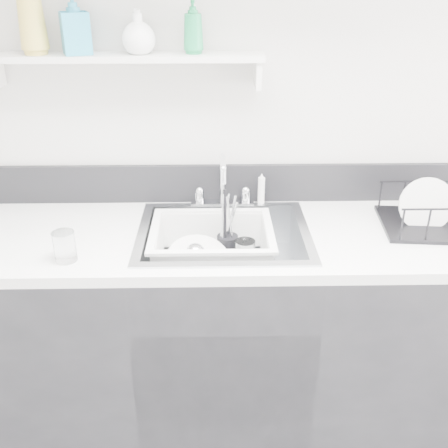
{
  "coord_description": "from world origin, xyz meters",
  "views": [
    {
      "loc": [
        -0.03,
        -0.55,
        1.8
      ],
      "look_at": [
        0.0,
        1.14,
        0.98
      ],
      "focal_mm": 42.0,
      "sensor_mm": 36.0,
      "label": 1
    }
  ],
  "objects_px": {
    "sink": "(224,254)",
    "wash_tub": "(212,249)",
    "dish_rack": "(439,209)",
    "counter_run": "(224,332)"
  },
  "relations": [
    {
      "from": "counter_run",
      "to": "wash_tub",
      "type": "relative_size",
      "value": 6.91
    },
    {
      "from": "sink",
      "to": "dish_rack",
      "type": "relative_size",
      "value": 1.56
    },
    {
      "from": "counter_run",
      "to": "dish_rack",
      "type": "xyz_separation_m",
      "value": [
        0.81,
        0.04,
        0.53
      ]
    },
    {
      "from": "sink",
      "to": "wash_tub",
      "type": "height_order",
      "value": "wash_tub"
    },
    {
      "from": "dish_rack",
      "to": "wash_tub",
      "type": "bearing_deg",
      "value": -173.3
    },
    {
      "from": "wash_tub",
      "to": "dish_rack",
      "type": "bearing_deg",
      "value": 1.32
    },
    {
      "from": "counter_run",
      "to": "sink",
      "type": "height_order",
      "value": "sink"
    },
    {
      "from": "counter_run",
      "to": "dish_rack",
      "type": "height_order",
      "value": "dish_rack"
    },
    {
      "from": "sink",
      "to": "dish_rack",
      "type": "distance_m",
      "value": 0.83
    },
    {
      "from": "counter_run",
      "to": "dish_rack",
      "type": "bearing_deg",
      "value": 2.47
    }
  ]
}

